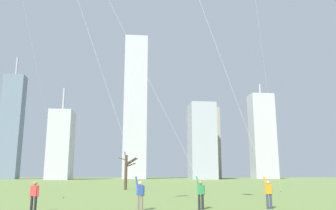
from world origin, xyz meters
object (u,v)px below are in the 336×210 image
at_px(kite_flyer_far_back_orange, 123,142).
at_px(bare_tree_far_right_edge, 127,169).
at_px(kite_flyer_midfield_right_blue, 246,131).
at_px(bystander_strolling_midfield, 34,195).
at_px(kite_flyer_midfield_left_yellow, 177,145).

xyz_separation_m(kite_flyer_far_back_orange, bare_tree_far_right_edge, (-0.32, 26.87, -1.11)).
relative_size(kite_flyer_midfield_right_blue, bystander_strolling_midfield, 10.68).
relative_size(kite_flyer_midfield_left_yellow, kite_flyer_far_back_orange, 1.00).
height_order(bystander_strolling_midfield, bare_tree_far_right_edge, bare_tree_far_right_edge).
bearing_deg(bare_tree_far_right_edge, bystander_strolling_midfield, -99.21).
bearing_deg(kite_flyer_far_back_orange, kite_flyer_midfield_left_yellow, 6.38).
height_order(kite_flyer_midfield_left_yellow, bystander_strolling_midfield, kite_flyer_midfield_left_yellow).
height_order(kite_flyer_midfield_right_blue, bystander_strolling_midfield, kite_flyer_midfield_right_blue).
relative_size(kite_flyer_midfield_left_yellow, kite_flyer_midfield_right_blue, 1.06).
bearing_deg(kite_flyer_midfield_right_blue, bare_tree_far_right_edge, 106.13).
relative_size(kite_flyer_midfield_left_yellow, bare_tree_far_right_edge, 3.68).
relative_size(kite_flyer_midfield_left_yellow, bystander_strolling_midfield, 11.37).
distance_m(kite_flyer_midfield_right_blue, kite_flyer_far_back_orange, 7.32).
height_order(kite_flyer_midfield_right_blue, kite_flyer_far_back_orange, kite_flyer_far_back_orange).
bearing_deg(kite_flyer_far_back_orange, bystander_strolling_midfield, 175.94).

